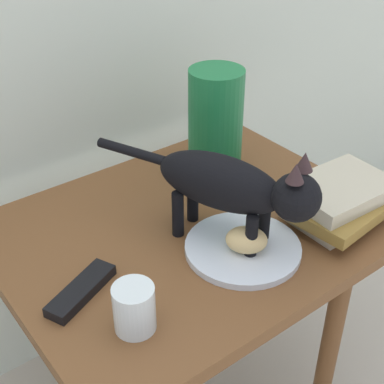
{
  "coord_description": "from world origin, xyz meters",
  "views": [
    {
      "loc": [
        -0.56,
        -0.74,
        1.3
      ],
      "look_at": [
        0.0,
        0.0,
        0.69
      ],
      "focal_mm": 51.53,
      "sensor_mm": 36.0,
      "label": 1
    }
  ],
  "objects_px": {
    "green_vase": "(215,126)",
    "tv_remote": "(81,290)",
    "cat": "(234,186)",
    "candle_jar": "(134,310)",
    "book_stack": "(339,201)",
    "plate": "(243,248)",
    "side_table": "(192,256)",
    "bread_roll": "(246,240)"
  },
  "relations": [
    {
      "from": "book_stack",
      "to": "tv_remote",
      "type": "bearing_deg",
      "value": 167.18
    },
    {
      "from": "tv_remote",
      "to": "cat",
      "type": "bearing_deg",
      "value": -32.69
    },
    {
      "from": "candle_jar",
      "to": "book_stack",
      "type": "bearing_deg",
      "value": -0.04
    },
    {
      "from": "green_vase",
      "to": "candle_jar",
      "type": "bearing_deg",
      "value": -144.38
    },
    {
      "from": "plate",
      "to": "tv_remote",
      "type": "bearing_deg",
      "value": 164.93
    },
    {
      "from": "bread_roll",
      "to": "book_stack",
      "type": "bearing_deg",
      "value": -6.13
    },
    {
      "from": "bread_roll",
      "to": "tv_remote",
      "type": "distance_m",
      "value": 0.32
    },
    {
      "from": "book_stack",
      "to": "tv_remote",
      "type": "xyz_separation_m",
      "value": [
        -0.54,
        0.12,
        -0.03
      ]
    },
    {
      "from": "cat",
      "to": "candle_jar",
      "type": "height_order",
      "value": "cat"
    },
    {
      "from": "plate",
      "to": "candle_jar",
      "type": "bearing_deg",
      "value": -171.78
    },
    {
      "from": "bread_roll",
      "to": "book_stack",
      "type": "relative_size",
      "value": 0.34
    },
    {
      "from": "plate",
      "to": "tv_remote",
      "type": "relative_size",
      "value": 1.52
    },
    {
      "from": "bread_roll",
      "to": "green_vase",
      "type": "bearing_deg",
      "value": 62.12
    },
    {
      "from": "candle_jar",
      "to": "tv_remote",
      "type": "relative_size",
      "value": 0.57
    },
    {
      "from": "book_stack",
      "to": "tv_remote",
      "type": "height_order",
      "value": "book_stack"
    },
    {
      "from": "candle_jar",
      "to": "tv_remote",
      "type": "height_order",
      "value": "candle_jar"
    },
    {
      "from": "candle_jar",
      "to": "cat",
      "type": "bearing_deg",
      "value": 15.27
    },
    {
      "from": "plate",
      "to": "cat",
      "type": "height_order",
      "value": "cat"
    },
    {
      "from": "cat",
      "to": "book_stack",
      "type": "xyz_separation_m",
      "value": [
        0.23,
        -0.07,
        -0.09
      ]
    },
    {
      "from": "side_table",
      "to": "book_stack",
      "type": "height_order",
      "value": "book_stack"
    },
    {
      "from": "plate",
      "to": "candle_jar",
      "type": "xyz_separation_m",
      "value": [
        -0.27,
        -0.04,
        0.03
      ]
    },
    {
      "from": "plate",
      "to": "candle_jar",
      "type": "relative_size",
      "value": 2.68
    },
    {
      "from": "plate",
      "to": "green_vase",
      "type": "xyz_separation_m",
      "value": [
        0.14,
        0.25,
        0.12
      ]
    },
    {
      "from": "side_table",
      "to": "green_vase",
      "type": "height_order",
      "value": "green_vase"
    },
    {
      "from": "green_vase",
      "to": "tv_remote",
      "type": "relative_size",
      "value": 1.76
    },
    {
      "from": "side_table",
      "to": "book_stack",
      "type": "bearing_deg",
      "value": -33.59
    },
    {
      "from": "side_table",
      "to": "candle_jar",
      "type": "relative_size",
      "value": 9.27
    },
    {
      "from": "plate",
      "to": "bread_roll",
      "type": "bearing_deg",
      "value": -111.67
    },
    {
      "from": "plate",
      "to": "candle_jar",
      "type": "distance_m",
      "value": 0.28
    },
    {
      "from": "cat",
      "to": "candle_jar",
      "type": "relative_size",
      "value": 5.29
    },
    {
      "from": "cat",
      "to": "book_stack",
      "type": "height_order",
      "value": "cat"
    },
    {
      "from": "cat",
      "to": "book_stack",
      "type": "relative_size",
      "value": 1.92
    },
    {
      "from": "plate",
      "to": "cat",
      "type": "xyz_separation_m",
      "value": [
        0.0,
        0.04,
        0.13
      ]
    },
    {
      "from": "candle_jar",
      "to": "side_table",
      "type": "bearing_deg",
      "value": 34.42
    },
    {
      "from": "book_stack",
      "to": "tv_remote",
      "type": "relative_size",
      "value": 1.56
    },
    {
      "from": "cat",
      "to": "book_stack",
      "type": "bearing_deg",
      "value": -17.93
    },
    {
      "from": "cat",
      "to": "green_vase",
      "type": "height_order",
      "value": "green_vase"
    },
    {
      "from": "bread_roll",
      "to": "tv_remote",
      "type": "relative_size",
      "value": 0.53
    },
    {
      "from": "green_vase",
      "to": "candle_jar",
      "type": "height_order",
      "value": "green_vase"
    },
    {
      "from": "plate",
      "to": "tv_remote",
      "type": "height_order",
      "value": "tv_remote"
    },
    {
      "from": "side_table",
      "to": "plate",
      "type": "distance_m",
      "value": 0.16
    },
    {
      "from": "bread_roll",
      "to": "green_vase",
      "type": "height_order",
      "value": "green_vase"
    }
  ]
}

